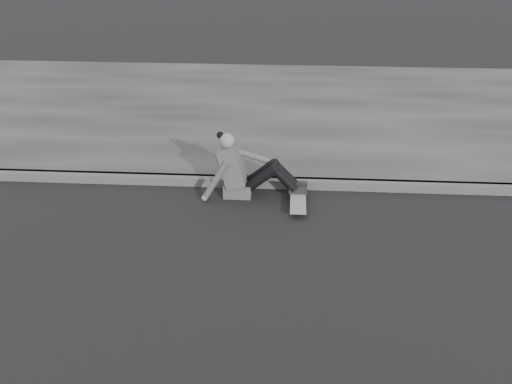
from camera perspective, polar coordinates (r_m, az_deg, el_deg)
ground at (r=5.63m, az=2.53°, el=-11.31°), size 80.00×80.00×0.00m
curb at (r=7.79m, az=3.02°, el=0.91°), size 24.00×0.16×0.12m
sidewalk at (r=10.59m, az=3.31°, el=8.15°), size 24.00×6.00×0.12m
skateboard at (r=7.34m, az=4.23°, el=-0.78°), size 0.20×0.78×0.09m
seated_woman at (r=7.46m, az=-1.35°, el=2.24°), size 1.38×0.46×0.88m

